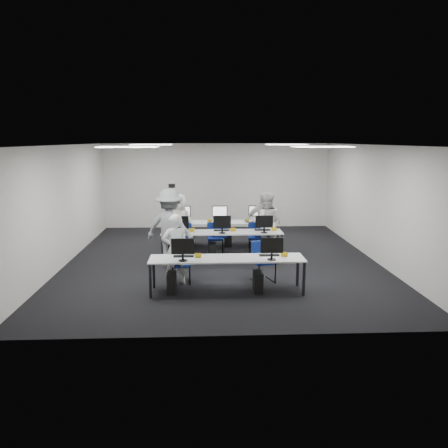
{
  "coord_description": "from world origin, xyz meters",
  "views": [
    {
      "loc": [
        -0.46,
        -11.1,
        3.13
      ],
      "look_at": [
        0.04,
        -0.12,
        1.0
      ],
      "focal_mm": 35.0,
      "sensor_mm": 36.0,
      "label": 1
    }
  ],
  "objects_px": {
    "chair_1": "(263,269)",
    "chair_4": "(255,243)",
    "chair_0": "(181,271)",
    "chair_6": "(220,242)",
    "student_1": "(266,223)",
    "chair_7": "(260,242)",
    "student_2": "(179,223)",
    "student_0": "(175,249)",
    "student_3": "(263,222)",
    "photographer": "(170,228)",
    "chair_3": "(215,244)",
    "chair_5": "(185,242)",
    "chair_2": "(184,243)",
    "desk_front": "(227,260)",
    "desk_mid": "(222,234)"
  },
  "relations": [
    {
      "from": "chair_1",
      "to": "chair_7",
      "type": "height_order",
      "value": "chair_1"
    },
    {
      "from": "chair_3",
      "to": "student_0",
      "type": "xyz_separation_m",
      "value": [
        -0.93,
        -2.54,
        0.51
      ]
    },
    {
      "from": "chair_6",
      "to": "photographer",
      "type": "height_order",
      "value": "photographer"
    },
    {
      "from": "desk_front",
      "to": "chair_2",
      "type": "bearing_deg",
      "value": 107.97
    },
    {
      "from": "student_2",
      "to": "student_3",
      "type": "relative_size",
      "value": 0.98
    },
    {
      "from": "chair_3",
      "to": "photographer",
      "type": "bearing_deg",
      "value": -140.21
    },
    {
      "from": "chair_4",
      "to": "chair_5",
      "type": "height_order",
      "value": "chair_5"
    },
    {
      "from": "desk_mid",
      "to": "chair_4",
      "type": "distance_m",
      "value": 1.22
    },
    {
      "from": "chair_0",
      "to": "chair_2",
      "type": "bearing_deg",
      "value": 84.12
    },
    {
      "from": "chair_4",
      "to": "student_2",
      "type": "bearing_deg",
      "value": 177.25
    },
    {
      "from": "chair_4",
      "to": "student_0",
      "type": "relative_size",
      "value": 0.53
    },
    {
      "from": "student_3",
      "to": "desk_mid",
      "type": "bearing_deg",
      "value": -133.69
    },
    {
      "from": "chair_0",
      "to": "chair_6",
      "type": "distance_m",
      "value": 2.89
    },
    {
      "from": "chair_4",
      "to": "photographer",
      "type": "bearing_deg",
      "value": -148.71
    },
    {
      "from": "chair_1",
      "to": "student_3",
      "type": "relative_size",
      "value": 0.53
    },
    {
      "from": "photographer",
      "to": "student_3",
      "type": "bearing_deg",
      "value": -131.58
    },
    {
      "from": "chair_7",
      "to": "student_2",
      "type": "xyz_separation_m",
      "value": [
        -2.3,
        0.11,
        0.54
      ]
    },
    {
      "from": "desk_mid",
      "to": "chair_7",
      "type": "bearing_deg",
      "value": 33.02
    },
    {
      "from": "desk_front",
      "to": "student_0",
      "type": "relative_size",
      "value": 2.04
    },
    {
      "from": "student_0",
      "to": "student_2",
      "type": "xyz_separation_m",
      "value": [
        -0.08,
        2.88,
        0.04
      ]
    },
    {
      "from": "desk_front",
      "to": "chair_4",
      "type": "height_order",
      "value": "chair_4"
    },
    {
      "from": "photographer",
      "to": "chair_0",
      "type": "bearing_deg",
      "value": 121.97
    },
    {
      "from": "chair_4",
      "to": "student_1",
      "type": "height_order",
      "value": "student_1"
    },
    {
      "from": "student_2",
      "to": "student_3",
      "type": "bearing_deg",
      "value": 14.04
    },
    {
      "from": "chair_2",
      "to": "student_2",
      "type": "bearing_deg",
      "value": 106.35
    },
    {
      "from": "chair_7",
      "to": "student_1",
      "type": "xyz_separation_m",
      "value": [
        0.14,
        -0.14,
        0.57
      ]
    },
    {
      "from": "desk_mid",
      "to": "chair_2",
      "type": "bearing_deg",
      "value": 150.0
    },
    {
      "from": "student_1",
      "to": "chair_0",
      "type": "bearing_deg",
      "value": 55.51
    },
    {
      "from": "chair_1",
      "to": "student_1",
      "type": "bearing_deg",
      "value": 62.79
    },
    {
      "from": "chair_1",
      "to": "student_1",
      "type": "xyz_separation_m",
      "value": [
        0.43,
        2.55,
        0.57
      ]
    },
    {
      "from": "chair_7",
      "to": "chair_6",
      "type": "bearing_deg",
      "value": 167.36
    },
    {
      "from": "chair_0",
      "to": "chair_4",
      "type": "distance_m",
      "value": 3.24
    },
    {
      "from": "student_1",
      "to": "photographer",
      "type": "relative_size",
      "value": 0.88
    },
    {
      "from": "chair_1",
      "to": "chair_4",
      "type": "xyz_separation_m",
      "value": [
        0.13,
        2.56,
        -0.02
      ]
    },
    {
      "from": "chair_0",
      "to": "chair_4",
      "type": "relative_size",
      "value": 1.0
    },
    {
      "from": "student_1",
      "to": "desk_front",
      "type": "bearing_deg",
      "value": 75.33
    },
    {
      "from": "chair_5",
      "to": "chair_7",
      "type": "xyz_separation_m",
      "value": [
        2.15,
        -0.0,
        0.0
      ]
    },
    {
      "from": "chair_1",
      "to": "student_2",
      "type": "height_order",
      "value": "student_2"
    },
    {
      "from": "chair_1",
      "to": "photographer",
      "type": "bearing_deg",
      "value": 130.1
    },
    {
      "from": "desk_front",
      "to": "chair_3",
      "type": "height_order",
      "value": "chair_3"
    },
    {
      "from": "desk_mid",
      "to": "student_3",
      "type": "xyz_separation_m",
      "value": [
        1.21,
        0.85,
        0.16
      ]
    },
    {
      "from": "chair_3",
      "to": "desk_front",
      "type": "bearing_deg",
      "value": -90.78
    },
    {
      "from": "student_0",
      "to": "chair_7",
      "type": "bearing_deg",
      "value": -143.44
    },
    {
      "from": "desk_front",
      "to": "chair_2",
      "type": "distance_m",
      "value": 3.39
    },
    {
      "from": "chair_3",
      "to": "chair_7",
      "type": "xyz_separation_m",
      "value": [
        1.29,
        0.23,
        0.01
      ]
    },
    {
      "from": "chair_4",
      "to": "chair_6",
      "type": "distance_m",
      "value": 1.01
    },
    {
      "from": "chair_4",
      "to": "student_3",
      "type": "distance_m",
      "value": 0.67
    },
    {
      "from": "student_0",
      "to": "student_3",
      "type": "bearing_deg",
      "value": -143.33
    },
    {
      "from": "chair_4",
      "to": "student_2",
      "type": "distance_m",
      "value": 2.23
    },
    {
      "from": "chair_2",
      "to": "chair_6",
      "type": "xyz_separation_m",
      "value": [
        1.01,
        0.16,
        -0.0
      ]
    }
  ]
}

